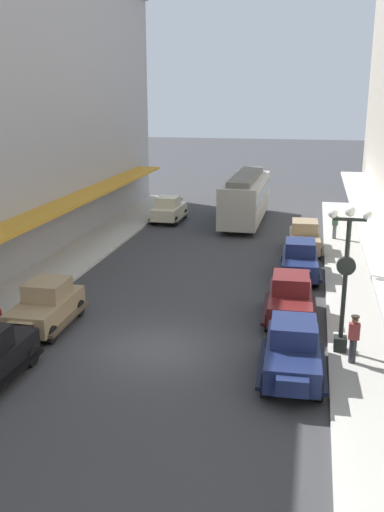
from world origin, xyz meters
TOP-DOWN VIEW (x-y plane):
  - ground_plane at (0.00, 0.00)m, footprint 200.00×200.00m
  - sidewalk_right at (7.50, 0.00)m, footprint 3.00×60.00m
  - parked_car_0 at (4.82, -1.08)m, footprint 2.26×4.30m
  - parked_car_2 at (4.84, 14.19)m, footprint 2.28×4.31m
  - parked_car_3 at (4.51, 3.83)m, footprint 2.27×4.30m
  - parked_car_4 at (4.72, 9.47)m, footprint 2.27×4.31m
  - parked_car_5 at (-4.80, 20.62)m, footprint 2.21×4.29m
  - parked_car_6 at (-4.76, 1.04)m, footprint 2.20×4.28m
  - streetcar at (0.56, 21.48)m, footprint 2.60×9.62m
  - lamp_post_with_clock at (6.40, 0.95)m, footprint 1.42×0.44m
  - pedestrian_1 at (6.62, 17.37)m, footprint 0.36×0.28m
  - pedestrian_2 at (6.76, 0.05)m, footprint 0.36×0.28m

SIDE VIEW (x-z plane):
  - ground_plane at x=0.00m, z-range 0.00..0.00m
  - sidewalk_right at x=7.50m, z-range 0.00..0.15m
  - parked_car_0 at x=4.82m, z-range 0.02..1.86m
  - parked_car_2 at x=4.84m, z-range 0.02..1.86m
  - parked_car_3 at x=4.51m, z-range 0.02..1.86m
  - parked_car_4 at x=4.72m, z-range 0.02..1.86m
  - parked_car_5 at x=-4.80m, z-range 0.02..1.86m
  - parked_car_6 at x=-4.76m, z-range 0.02..1.86m
  - pedestrian_1 at x=6.62m, z-range 0.18..1.85m
  - pedestrian_2 at x=6.76m, z-range 0.18..1.85m
  - streetcar at x=0.56m, z-range 0.17..3.63m
  - lamp_post_with_clock at x=6.40m, z-range 0.41..5.57m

